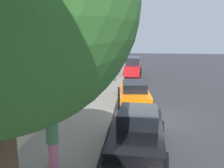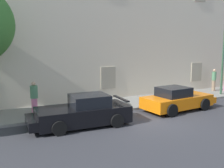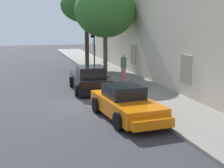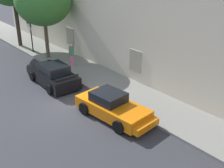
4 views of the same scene
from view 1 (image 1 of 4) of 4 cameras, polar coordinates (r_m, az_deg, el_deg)
The scene contains 9 objects.
ground_plane at distance 12.48m, azimuth 10.08°, elevation -8.16°, with size 80.00×80.00×0.00m, color #333338.
sidewalk at distance 12.74m, azimuth -6.75°, elevation -7.29°, with size 60.00×3.11×0.14m, color gray.
sportscar_red_lead at distance 8.84m, azimuth 6.36°, elevation -12.64°, with size 4.88×2.30×1.48m.
sportscar_yellow_flank at distance 14.78m, azimuth 5.46°, elevation -2.20°, with size 4.80×2.34×1.40m.
hatchback_parked at distance 24.38m, azimuth 5.25°, elevation 4.25°, with size 3.98×1.91×1.91m.
street_lamp at distance 20.03m, azimuth 1.87°, elevation 12.85°, with size 0.44×1.42×6.38m.
pedestrian_admiring at distance 21.91m, azimuth -1.09°, elevation 3.72°, with size 0.52×0.52×1.70m.
pedestrian_strolling at distance 7.66m, azimuth -14.64°, elevation -13.74°, with size 0.56×0.56×1.77m.
pedestrian_bystander at distance 21.07m, azimuth -2.48°, elevation 3.47°, with size 0.39×0.39×1.76m.
Camera 1 is at (-11.66, 0.88, 4.38)m, focal length 36.53 mm.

